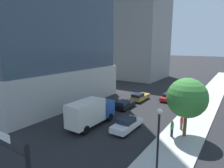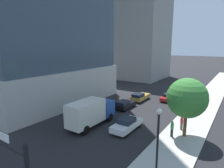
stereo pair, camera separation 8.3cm
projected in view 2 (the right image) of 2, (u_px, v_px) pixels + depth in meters
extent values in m
cube|color=#B2AFA8|center=(184.00, 134.00, 22.15)|extent=(4.48, 120.00, 0.15)
cube|color=#B2AFA8|center=(40.00, 83.00, 36.44)|extent=(19.29, 23.16, 6.00)
cube|color=gray|center=(140.00, 30.00, 59.05)|extent=(15.04, 15.84, 29.20)
cube|color=red|center=(148.00, 9.00, 51.78)|extent=(0.90, 0.90, 38.76)
cube|color=white|center=(2.00, 136.00, 8.41)|extent=(1.10, 0.04, 0.36)
cylinder|color=black|center=(157.00, 147.00, 14.11)|extent=(0.16, 0.16, 5.12)
sphere|color=silver|center=(159.00, 111.00, 13.57)|extent=(0.44, 0.44, 0.44)
cylinder|color=brown|center=(185.00, 124.00, 21.29)|extent=(0.36, 0.36, 2.72)
sphere|color=#387F33|center=(187.00, 98.00, 20.71)|extent=(4.30, 4.30, 4.30)
cube|color=silver|center=(127.00, 125.00, 23.20)|extent=(1.91, 4.76, 0.69)
cube|color=#19212D|center=(127.00, 120.00, 23.03)|extent=(1.60, 2.04, 0.54)
cylinder|color=black|center=(127.00, 122.00, 25.03)|extent=(0.22, 0.72, 0.72)
cylinder|color=black|center=(139.00, 124.00, 24.11)|extent=(0.22, 0.72, 0.72)
cylinder|color=black|center=(113.00, 130.00, 22.40)|extent=(0.22, 0.72, 0.72)
cylinder|color=black|center=(126.00, 134.00, 21.48)|extent=(0.22, 0.72, 0.72)
cube|color=#AD8938|center=(141.00, 97.00, 35.92)|extent=(1.87, 4.64, 0.69)
cube|color=#19212D|center=(138.00, 95.00, 34.92)|extent=(1.57, 2.25, 0.52)
cylinder|color=black|center=(140.00, 96.00, 37.71)|extent=(0.22, 0.64, 0.64)
cylinder|color=black|center=(148.00, 97.00, 36.81)|extent=(0.22, 0.64, 0.64)
cylinder|color=black|center=(133.00, 100.00, 35.15)|extent=(0.22, 0.64, 0.64)
cylinder|color=black|center=(141.00, 101.00, 34.25)|extent=(0.22, 0.64, 0.64)
cube|color=black|center=(126.00, 105.00, 31.41)|extent=(1.87, 4.24, 0.64)
cube|color=#19212D|center=(123.00, 103.00, 30.59)|extent=(1.57, 2.12, 0.49)
cylinder|color=black|center=(126.00, 103.00, 33.09)|extent=(0.22, 0.61, 0.61)
cylinder|color=black|center=(134.00, 105.00, 32.19)|extent=(0.22, 0.61, 0.61)
cylinder|color=black|center=(116.00, 108.00, 30.74)|extent=(0.22, 0.61, 0.61)
cylinder|color=black|center=(125.00, 110.00, 29.84)|extent=(0.22, 0.61, 0.61)
cube|color=red|center=(169.00, 97.00, 35.89)|extent=(1.79, 4.71, 0.58)
cube|color=#19212D|center=(169.00, 95.00, 35.72)|extent=(1.50, 2.31, 0.50)
cylinder|color=black|center=(167.00, 96.00, 37.67)|extent=(0.22, 0.62, 0.62)
cylinder|color=black|center=(175.00, 97.00, 36.81)|extent=(0.22, 0.62, 0.62)
cylinder|color=black|center=(161.00, 100.00, 35.07)|extent=(0.22, 0.62, 0.62)
cylinder|color=black|center=(170.00, 101.00, 34.20)|extent=(0.22, 0.62, 0.62)
cube|color=#1E4799|center=(104.00, 108.00, 26.40)|extent=(2.31, 1.99, 2.06)
cube|color=silver|center=(86.00, 113.00, 23.38)|extent=(2.31, 4.97, 2.78)
cylinder|color=black|center=(98.00, 114.00, 27.18)|extent=(0.30, 1.07, 1.07)
cylinder|color=black|center=(110.00, 117.00, 26.06)|extent=(0.30, 1.07, 1.07)
cylinder|color=black|center=(73.00, 126.00, 23.22)|extent=(0.30, 1.07, 1.07)
cylinder|color=black|center=(86.00, 130.00, 22.10)|extent=(0.30, 1.07, 1.07)
cylinder|color=black|center=(172.00, 133.00, 21.29)|extent=(0.28, 0.28, 0.88)
cylinder|color=green|center=(172.00, 126.00, 21.13)|extent=(0.34, 0.34, 0.68)
sphere|color=#997051|center=(172.00, 122.00, 21.05)|extent=(0.24, 0.24, 0.24)
cylinder|color=brown|center=(181.00, 126.00, 23.08)|extent=(0.28, 0.28, 0.81)
cylinder|color=red|center=(182.00, 121.00, 22.94)|extent=(0.34, 0.34, 0.63)
sphere|color=brown|center=(182.00, 117.00, 22.86)|extent=(0.22, 0.22, 0.22)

